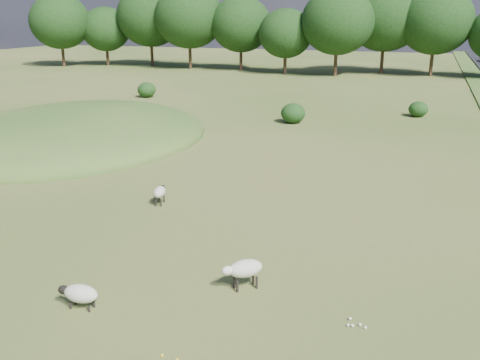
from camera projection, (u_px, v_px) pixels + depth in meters
name	position (u px, v px, depth m)	size (l,w,h in m)	color
ground	(287.00, 127.00, 38.01)	(160.00, 160.00, 0.00)	#35541A
mound	(76.00, 139.00, 34.54)	(16.00, 20.00, 4.00)	#33561E
treeline	(349.00, 22.00, 68.32)	(96.28, 14.66, 11.70)	black
shrubs	(256.00, 102.00, 44.18)	(26.47, 9.38, 1.46)	black
sheep_0	(244.00, 269.00, 15.60)	(1.21, 1.12, 0.91)	#BEB89D
sheep_1	(160.00, 192.00, 22.58)	(0.65, 1.12, 0.78)	#BEB89D
sheep_3	(80.00, 293.00, 14.62)	(1.22, 0.58, 0.70)	#BEB89D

